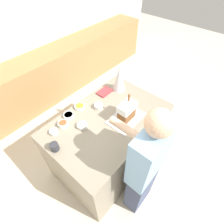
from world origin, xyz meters
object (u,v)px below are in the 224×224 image
(baking_tray, at_px, (126,118))
(candy_bowl_center_rear, at_px, (99,106))
(candy_bowl_far_right, at_px, (80,107))
(mug, at_px, (55,147))
(candy_bowl_front_corner, at_px, (63,124))
(cookbook, at_px, (105,92))
(decorative_tree, at_px, (119,78))
(candy_bowl_near_tray_left, at_px, (54,132))
(gingerbread_house, at_px, (127,111))
(candy_bowl_near_tray_right, at_px, (82,125))
(candy_bowl_behind_tray, at_px, (69,115))
(person, at_px, (145,169))

(baking_tray, bearing_deg, candy_bowl_center_rear, 102.03)
(candy_bowl_far_right, relative_size, mug, 1.46)
(candy_bowl_front_corner, distance_m, cookbook, 0.73)
(baking_tray, height_order, decorative_tree, decorative_tree)
(candy_bowl_near_tray_left, distance_m, cookbook, 0.86)
(candy_bowl_near_tray_left, xyz_separation_m, mug, (-0.12, -0.18, 0.02))
(baking_tray, xyz_separation_m, mug, (-0.80, 0.29, 0.04))
(gingerbread_house, distance_m, cookbook, 0.55)
(decorative_tree, xyz_separation_m, candy_bowl_near_tray_right, (-0.78, -0.11, -0.16))
(decorative_tree, bearing_deg, candy_bowl_behind_tray, 170.67)
(candy_bowl_far_right, relative_size, candy_bowl_behind_tray, 1.01)
(candy_bowl_near_tray_right, bearing_deg, candy_bowl_near_tray_left, 147.41)
(baking_tray, height_order, gingerbread_house, gingerbread_house)
(candy_bowl_far_right, relative_size, candy_bowl_front_corner, 1.12)
(candy_bowl_near_tray_right, distance_m, mug, 0.38)
(decorative_tree, bearing_deg, person, -127.75)
(gingerbread_house, height_order, cookbook, gingerbread_house)
(candy_bowl_far_right, relative_size, cookbook, 0.62)
(candy_bowl_far_right, xyz_separation_m, candy_bowl_near_tray_right, (-0.18, -0.24, -0.00))
(mug, bearing_deg, candy_bowl_near_tray_left, 56.72)
(candy_bowl_near_tray_left, bearing_deg, mug, -123.28)
(gingerbread_house, distance_m, mug, 0.85)
(mug, bearing_deg, decorative_tree, 5.60)
(candy_bowl_near_tray_right, height_order, candy_bowl_center_rear, candy_bowl_center_rear)
(candy_bowl_front_corner, relative_size, cookbook, 0.55)
(candy_bowl_center_rear, distance_m, candy_bowl_behind_tray, 0.38)
(decorative_tree, bearing_deg, candy_bowl_front_corner, 175.78)
(candy_bowl_center_rear, bearing_deg, candy_bowl_far_right, 132.04)
(baking_tray, height_order, candy_bowl_near_tray_left, candy_bowl_near_tray_left)
(decorative_tree, distance_m, mug, 1.17)
(candy_bowl_behind_tray, height_order, person, person)
(decorative_tree, bearing_deg, candy_bowl_near_tray_right, -172.28)
(decorative_tree, xyz_separation_m, mug, (-1.16, -0.11, -0.14))
(person, bearing_deg, decorative_tree, 52.25)
(candy_bowl_center_rear, relative_size, person, 0.06)
(candy_bowl_far_right, relative_size, candy_bowl_near_tray_right, 1.06)
(cookbook, height_order, person, person)
(decorative_tree, height_order, person, person)
(candy_bowl_behind_tray, relative_size, candy_bowl_front_corner, 1.11)
(cookbook, relative_size, mug, 2.35)
(candy_bowl_front_corner, bearing_deg, decorative_tree, -4.22)
(baking_tray, distance_m, candy_bowl_near_tray_right, 0.51)
(gingerbread_house, bearing_deg, cookbook, 70.29)
(candy_bowl_near_tray_right, distance_m, cookbook, 0.64)
(candy_bowl_front_corner, xyz_separation_m, cookbook, (0.73, 0.04, -0.02))
(candy_bowl_near_tray_right, relative_size, person, 0.07)
(candy_bowl_far_right, height_order, candy_bowl_near_tray_left, candy_bowl_near_tray_left)
(gingerbread_house, distance_m, decorative_tree, 0.55)
(candy_bowl_behind_tray, bearing_deg, cookbook, -2.22)
(candy_bowl_center_rear, bearing_deg, baking_tray, -77.97)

